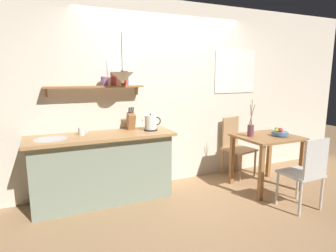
% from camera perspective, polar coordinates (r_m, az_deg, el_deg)
% --- Properties ---
extents(ground_plane, '(14.00, 14.00, 0.00)m').
position_cam_1_polar(ground_plane, '(3.98, 2.87, -14.07)').
color(ground_plane, '#A87F56').
extents(back_wall, '(6.80, 0.11, 2.70)m').
position_cam_1_polar(back_wall, '(4.31, 1.54, 6.44)').
color(back_wall, silver).
rests_on(back_wall, ground_plane).
extents(kitchen_counter, '(1.83, 0.63, 0.90)m').
position_cam_1_polar(kitchen_counter, '(3.80, -13.08, -8.19)').
color(kitchen_counter, gray).
rests_on(kitchen_counter, ground_plane).
extents(wall_shelf, '(1.26, 0.20, 0.33)m').
position_cam_1_polar(wall_shelf, '(3.80, -12.49, 8.49)').
color(wall_shelf, '#9E6B3D').
extents(dining_table, '(0.84, 0.73, 0.78)m').
position_cam_1_polar(dining_table, '(4.32, 19.42, -3.76)').
color(dining_table, '#9E6B3D').
rests_on(dining_table, ground_plane).
extents(dining_chair_near, '(0.43, 0.42, 0.92)m').
position_cam_1_polar(dining_chair_near, '(3.81, 26.33, -8.07)').
color(dining_chair_near, silver).
rests_on(dining_chair_near, ground_plane).
extents(dining_chair_far, '(0.49, 0.51, 0.96)m').
position_cam_1_polar(dining_chair_far, '(4.77, 13.53, -3.53)').
color(dining_chair_far, tan).
rests_on(dining_chair_far, ground_plane).
extents(fruit_bowl, '(0.23, 0.23, 0.12)m').
position_cam_1_polar(fruit_bowl, '(4.34, 21.72, -1.23)').
color(fruit_bowl, '#51759E').
rests_on(fruit_bowl, dining_table).
extents(twig_vase, '(0.09, 0.09, 0.52)m').
position_cam_1_polar(twig_vase, '(4.17, 16.44, -0.77)').
color(twig_vase, brown).
rests_on(twig_vase, dining_table).
extents(electric_kettle, '(0.27, 0.18, 0.23)m').
position_cam_1_polar(electric_kettle, '(3.81, -3.52, 0.63)').
color(electric_kettle, black).
rests_on(electric_kettle, kitchen_counter).
extents(knife_block, '(0.10, 0.19, 0.31)m').
position_cam_1_polar(knife_block, '(3.88, -7.55, 1.07)').
color(knife_block, '#9E6B3D').
rests_on(knife_block, kitchen_counter).
extents(coffee_mug_by_sink, '(0.12, 0.08, 0.10)m').
position_cam_1_polar(coffee_mug_by_sink, '(3.67, -17.17, -1.05)').
color(coffee_mug_by_sink, white).
rests_on(coffee_mug_by_sink, kitchen_counter).
extents(pendant_lamp, '(0.29, 0.29, 0.62)m').
position_cam_1_polar(pendant_lamp, '(3.62, -9.24, 9.70)').
color(pendant_lamp, black).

